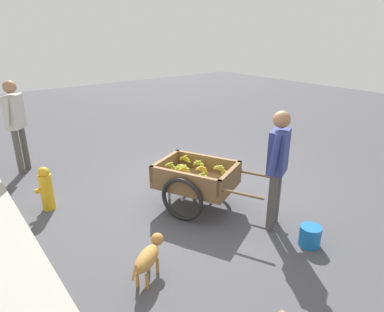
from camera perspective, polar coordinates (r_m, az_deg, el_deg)
name	(u,v)px	position (r m, az deg, el deg)	size (l,w,h in m)	color
ground_plane	(189,198)	(5.34, -0.45, -7.14)	(24.00, 24.00, 0.00)	#47474C
fruit_cart	(196,179)	(4.92, 0.71, -4.01)	(1.82, 1.38, 0.73)	brown
vendor_person	(278,160)	(4.37, 14.38, -0.74)	(0.32, 0.56, 1.59)	#4C4742
dog	(149,256)	(3.70, -7.39, -16.53)	(0.42, 0.58, 0.40)	#AD7A38
fire_hydrant	(46,188)	(5.33, -23.55, -5.07)	(0.25, 0.25, 0.67)	gold
plastic_bucket	(310,236)	(4.46, 19.41, -12.69)	(0.26, 0.26, 0.26)	#1966B2
bystander_person	(15,118)	(6.76, -27.81, 5.68)	(0.41, 0.44, 1.69)	#4C4742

